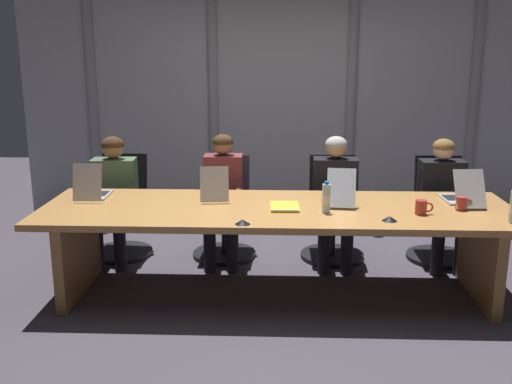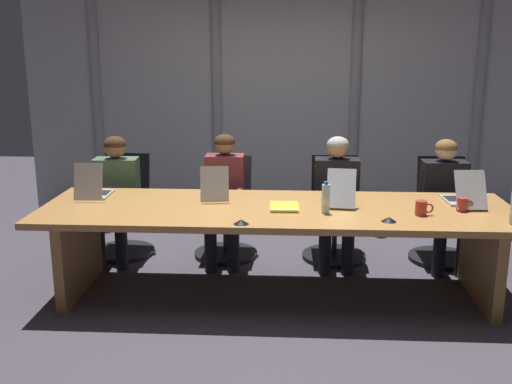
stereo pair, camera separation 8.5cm
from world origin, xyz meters
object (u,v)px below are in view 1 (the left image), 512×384
laptop_left_end (93,191)px  laptop_center (341,195)px  person_left_mid (223,192)px  laptop_right_mid (461,196)px  coffee_mug_far (462,203)px  spiral_notepad (285,207)px  conference_mic_middle (243,222)px  person_left_end (113,191)px  coffee_mug_near (422,207)px  conference_mic_left_side (390,219)px  office_chair_right_mid (440,221)px  office_chair_left_end (121,218)px  person_right_mid (443,195)px  office_chair_center (333,220)px  laptop_left_mid (214,192)px  office_chair_left_mid (225,219)px  water_bottle_primary (326,198)px  person_center (335,192)px

laptop_left_end → laptop_center: bearing=-92.6°
person_left_mid → laptop_right_mid: bearing=72.8°
coffee_mug_far → spiral_notepad: coffee_mug_far is taller
conference_mic_middle → laptop_right_mid: bearing=20.8°
person_left_end → coffee_mug_near: (2.60, -0.92, 0.12)m
coffee_mug_far → conference_mic_left_side: (-0.61, -0.32, -0.04)m
coffee_mug_near → office_chair_right_mid: bearing=67.7°
coffee_mug_far → conference_mic_middle: coffee_mug_far is taller
office_chair_left_end → person_right_mid: (3.00, -0.16, 0.30)m
person_left_end → person_left_mid: (1.02, -0.01, 0.00)m
office_chair_center → spiral_notepad: size_ratio=3.03×
office_chair_right_mid → person_left_mid: size_ratio=0.81×
office_chair_left_end → coffee_mug_near: size_ratio=7.00×
laptop_left_mid → office_chair_right_mid: 2.20m
coffee_mug_near → spiral_notepad: (-1.03, 0.14, -0.05)m
laptop_left_mid → person_right_mid: 2.09m
office_chair_left_mid → office_chair_right_mid: 2.03m
office_chair_left_end → laptop_left_mid: bearing=59.1°
laptop_right_mid → person_right_mid: 0.59m
office_chair_left_mid → person_left_mid: (0.00, -0.16, 0.31)m
person_left_mid → coffee_mug_far: bearing=66.8°
laptop_center → water_bottle_primary: laptop_center is taller
office_chair_right_mid → coffee_mug_far: bearing=-6.8°
laptop_left_mid → laptop_center: 1.04m
office_chair_left_end → person_left_end: size_ratio=0.83×
person_left_mid → person_center: size_ratio=1.01×
person_center → person_right_mid: (0.97, -0.00, -0.01)m
office_chair_left_mid → person_right_mid: person_right_mid is taller
office_chair_left_end → office_chair_left_mid: bearing=94.0°
office_chair_left_mid → person_right_mid: size_ratio=0.82×
person_center → person_right_mid: 0.97m
water_bottle_primary → conference_mic_middle: bearing=-151.9°
laptop_right_mid → office_chair_center: (-0.95, 0.73, -0.43)m
laptop_left_mid → water_bottle_primary: bearing=-120.2°
conference_mic_middle → spiral_notepad: (0.30, 0.45, -0.01)m
laptop_left_mid → coffee_mug_far: bearing=-105.0°
person_left_end → water_bottle_primary: bearing=61.2°
office_chair_left_end → conference_mic_middle: (1.26, -1.39, 0.39)m
person_left_mid → conference_mic_left_side: (1.31, -1.10, 0.08)m
office_chair_left_mid → conference_mic_left_side: (1.32, -1.26, 0.40)m
office_chair_center → person_left_mid: (-1.02, -0.16, 0.31)m
office_chair_right_mid → office_chair_center: bearing=-90.3°
person_left_end → conference_mic_left_side: (2.33, -1.11, 0.08)m
person_right_mid → coffee_mug_near: size_ratio=8.46×
laptop_right_mid → laptop_center: bearing=86.9°
coffee_mug_near → conference_mic_middle: size_ratio=1.23×
conference_mic_left_side → spiral_notepad: size_ratio=0.35×
conference_mic_middle → coffee_mug_near: bearing=13.1°
person_left_end → conference_mic_middle: (1.27, -1.23, 0.08)m
office_chair_left_end → coffee_mug_near: 2.83m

